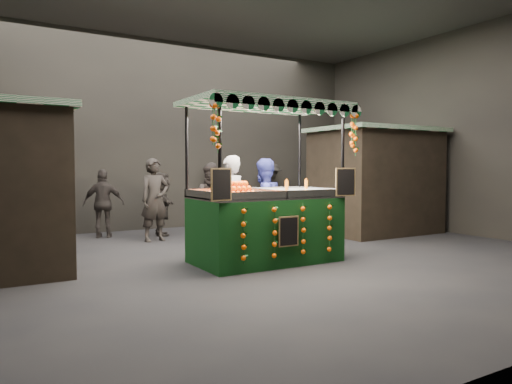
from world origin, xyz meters
TOP-DOWN VIEW (x-y plane):
  - ground at (0.00, 0.00)m, footprint 12.00×12.00m
  - market_hall at (0.00, 0.00)m, footprint 12.10×10.10m
  - neighbour_stall_right at (4.40, 1.50)m, footprint 3.00×2.20m
  - juice_stall at (0.08, -0.29)m, footprint 2.83×1.67m
  - vendor_grey at (-0.11, 0.71)m, footprint 0.76×0.58m
  - vendor_blue at (0.64, 0.74)m, footprint 0.97×0.81m
  - shopper_0 at (-0.81, 2.95)m, footprint 0.72×0.53m
  - shopper_1 at (0.35, 2.44)m, footprint 1.02×0.92m
  - shopper_2 at (-1.66, 4.07)m, footprint 1.01×0.73m
  - shopper_3 at (3.27, 4.60)m, footprint 1.07×1.31m
  - shopper_4 at (-3.73, 2.36)m, footprint 0.79×0.56m
  - shopper_5 at (4.50, 2.60)m, footprint 0.72×1.66m
  - shopper_6 at (1.33, 4.60)m, footprint 0.64×0.76m
  - shopper_7 at (-0.37, 3.76)m, footprint 0.80×1.47m

SIDE VIEW (x-z plane):
  - ground at x=0.00m, z-range 0.00..0.00m
  - shopper_7 at x=-0.37m, z-range 0.00..1.51m
  - shopper_4 at x=-3.73m, z-range 0.00..1.53m
  - shopper_2 at x=-1.66m, z-range 0.00..1.59m
  - shopper_1 at x=0.35m, z-range 0.00..1.70m
  - juice_stall at x=0.08m, z-range -0.52..2.23m
  - shopper_5 at x=4.50m, z-range 0.00..1.74m
  - shopper_3 at x=3.27m, z-range 0.00..1.77m
  - shopper_6 at x=1.33m, z-range 0.00..1.77m
  - vendor_blue at x=0.64m, z-range 0.00..1.81m
  - shopper_0 at x=-0.81m, z-range 0.00..1.83m
  - vendor_grey at x=-0.11m, z-range 0.00..1.86m
  - neighbour_stall_right at x=4.40m, z-range 0.01..2.61m
  - market_hall at x=0.00m, z-range 0.86..5.91m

